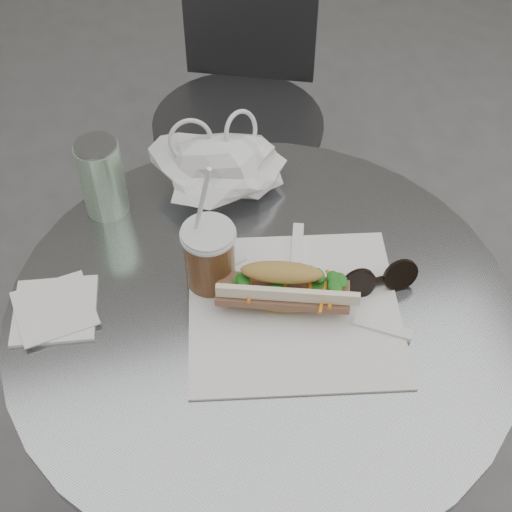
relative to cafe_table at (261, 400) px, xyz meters
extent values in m
cylinder|color=slate|center=(0.00, 0.00, -0.45)|extent=(0.44, 0.44, 0.03)
cylinder|color=slate|center=(0.00, 0.00, -0.10)|extent=(0.08, 0.08, 0.71)
cylinder|color=slate|center=(0.00, 0.00, 0.26)|extent=(0.76, 0.76, 0.02)
cylinder|color=#313134|center=(0.15, 0.74, -0.45)|extent=(0.37, 0.37, 0.02)
cylinder|color=#313134|center=(0.15, 0.74, -0.22)|extent=(0.07, 0.07, 0.49)
cylinder|color=#313134|center=(0.15, 0.74, 0.03)|extent=(0.42, 0.42, 0.02)
cube|color=#313134|center=(0.23, 0.92, 0.18)|extent=(0.31, 0.16, 0.29)
cube|color=white|center=(0.04, -0.02, 0.28)|extent=(0.36, 0.35, 0.00)
ellipsoid|color=#B49844|center=(0.03, -0.01, 0.29)|extent=(0.25, 0.16, 0.02)
cube|color=brown|center=(0.03, -0.01, 0.31)|extent=(0.20, 0.12, 0.01)
ellipsoid|color=#B49844|center=(0.03, 0.00, 0.34)|extent=(0.25, 0.16, 0.04)
cylinder|color=brown|center=(-0.06, 0.07, 0.32)|extent=(0.07, 0.07, 0.10)
cylinder|color=silver|center=(-0.06, 0.07, 0.38)|extent=(0.08, 0.08, 0.01)
cylinder|color=white|center=(-0.07, 0.07, 0.42)|extent=(0.04, 0.04, 0.19)
cylinder|color=black|center=(0.14, -0.02, 0.30)|extent=(0.05, 0.02, 0.05)
cylinder|color=black|center=(0.21, -0.02, 0.30)|extent=(0.05, 0.02, 0.05)
cube|color=black|center=(0.18, -0.02, 0.29)|extent=(0.02, 0.01, 0.01)
cube|color=white|center=(-0.30, 0.07, 0.28)|extent=(0.14, 0.14, 0.01)
cube|color=white|center=(-0.30, 0.07, 0.28)|extent=(0.13, 0.13, 0.00)
cylinder|color=#5B9C5E|center=(-0.19, 0.27, 0.34)|extent=(0.07, 0.07, 0.13)
cylinder|color=slate|center=(-0.19, 0.27, 0.41)|extent=(0.07, 0.07, 0.00)
camera|label=1|loc=(-0.18, -0.62, 1.11)|focal=50.00mm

